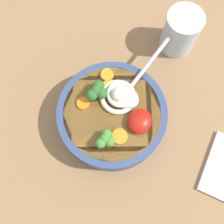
% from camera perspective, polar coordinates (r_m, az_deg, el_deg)
% --- Properties ---
extents(table_slab, '(1.22, 1.22, 0.03)m').
position_cam_1_polar(table_slab, '(0.57, -1.38, -1.74)').
color(table_slab, '#936D47').
rests_on(table_slab, ground).
extents(soup_bowl, '(0.20, 0.20, 0.06)m').
position_cam_1_polar(soup_bowl, '(0.52, 0.00, -0.96)').
color(soup_bowl, '#334775').
rests_on(soup_bowl, table_slab).
extents(noodle_pile, '(0.07, 0.07, 0.03)m').
position_cam_1_polar(noodle_pile, '(0.49, 1.46, 3.49)').
color(noodle_pile, silver).
rests_on(noodle_pile, soup_bowl).
extents(soup_spoon, '(0.18, 0.08, 0.02)m').
position_cam_1_polar(soup_spoon, '(0.50, 3.42, 4.65)').
color(soup_spoon, '#B7B7BC').
rests_on(soup_spoon, soup_bowl).
extents(chili_sauce_dollop, '(0.05, 0.04, 0.02)m').
position_cam_1_polar(chili_sauce_dollop, '(0.48, 5.67, -2.38)').
color(chili_sauce_dollop, '#B2190F').
rests_on(chili_sauce_dollop, soup_bowl).
extents(broccoli_floret_far, '(0.04, 0.04, 0.03)m').
position_cam_1_polar(broccoli_floret_far, '(0.48, -3.18, 4.39)').
color(broccoli_floret_far, '#7A9E60').
rests_on(broccoli_floret_far, soup_bowl).
extents(broccoli_floret_near_spoon, '(0.04, 0.03, 0.03)m').
position_cam_1_polar(broccoli_floret_near_spoon, '(0.46, -1.42, -5.82)').
color(broccoli_floret_near_spoon, '#7A9E60').
rests_on(broccoli_floret_near_spoon, soup_bowl).
extents(carrot_slice_extra_b, '(0.02, 0.02, 0.01)m').
position_cam_1_polar(carrot_slice_extra_b, '(0.49, -6.11, 1.85)').
color(carrot_slice_extra_b, orange).
rests_on(carrot_slice_extra_b, soup_bowl).
extents(carrot_slice_front, '(0.03, 0.03, 0.01)m').
position_cam_1_polar(carrot_slice_front, '(0.50, -0.65, 5.29)').
color(carrot_slice_front, orange).
rests_on(carrot_slice_front, soup_bowl).
extents(carrot_slice_beside_noodles, '(0.03, 0.03, 0.00)m').
position_cam_1_polar(carrot_slice_beside_noodles, '(0.48, 1.62, -5.14)').
color(carrot_slice_beside_noodles, orange).
rests_on(carrot_slice_beside_noodles, soup_bowl).
extents(carrot_slice_left, '(0.02, 0.02, 0.01)m').
position_cam_1_polar(carrot_slice_left, '(0.51, -1.03, 7.82)').
color(carrot_slice_left, orange).
rests_on(carrot_slice_left, soup_bowl).
extents(drinking_glass, '(0.07, 0.07, 0.09)m').
position_cam_1_polar(drinking_glass, '(0.60, 14.24, 16.06)').
color(drinking_glass, silver).
rests_on(drinking_glass, table_slab).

